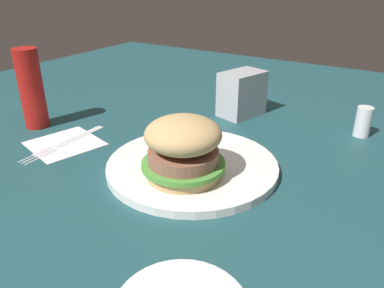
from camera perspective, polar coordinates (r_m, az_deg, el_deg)
name	(u,v)px	position (r m, az deg, el deg)	size (l,w,h in m)	color
ground_plane	(190,171)	(0.57, -0.37, -4.11)	(1.60, 1.60, 0.00)	#1E474C
plate	(192,165)	(0.57, 0.00, -3.26)	(0.26, 0.26, 0.01)	white
sandwich	(183,148)	(0.52, -1.34, -0.54)	(0.12, 0.12, 0.09)	tan
fries_pile	(185,141)	(0.62, -1.14, 0.39)	(0.10, 0.10, 0.01)	#E5B251
napkin	(65,143)	(0.69, -18.75, 0.10)	(0.11, 0.11, 0.00)	white
fork	(64,142)	(0.69, -18.88, 0.24)	(0.17, 0.02, 0.00)	silver
napkin_dispenser	(242,94)	(0.78, 7.57, 7.57)	(0.09, 0.06, 0.09)	#B7BABF
ketchup_bottle	(31,89)	(0.77, -23.19, 7.70)	(0.04, 0.04, 0.15)	#B21914
salt_shaker	(363,122)	(0.74, 24.53, 3.09)	(0.03, 0.03, 0.06)	white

